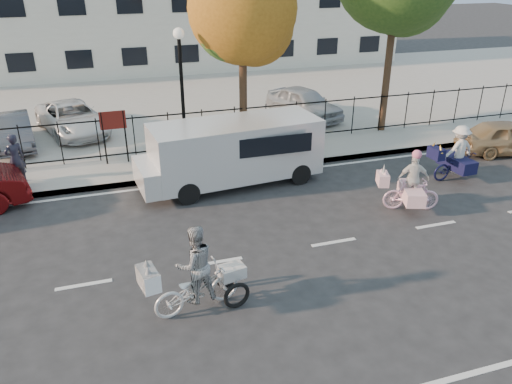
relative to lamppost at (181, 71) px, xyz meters
name	(u,v)px	position (x,y,z in m)	size (l,w,h in m)	color
ground	(218,262)	(-0.50, -6.80, -3.11)	(120.00, 120.00, 0.00)	#333334
road_markings	(217,262)	(-0.50, -6.80, -3.11)	(60.00, 9.52, 0.01)	silver
curb	(181,178)	(-0.50, -1.75, -3.04)	(60.00, 0.10, 0.15)	#A8A399
sidewalk	(176,166)	(-0.50, -0.70, -3.04)	(60.00, 2.20, 0.15)	#A8A399
parking_lot	(147,101)	(-0.50, 8.20, -3.04)	(60.00, 15.60, 0.15)	#A8A399
iron_fence	(169,133)	(-0.50, 0.40, -2.21)	(58.00, 0.06, 1.50)	black
building	(125,18)	(-0.50, 18.20, -0.11)	(34.00, 10.00, 6.00)	silver
lamppost	(181,71)	(0.00, 0.00, 0.00)	(0.36, 0.36, 4.33)	black
street_sign	(114,127)	(-2.35, 0.00, -1.70)	(0.85, 0.06, 1.80)	black
zebra_trike	(196,278)	(-1.27, -8.33, -2.39)	(2.20, 1.12, 1.88)	white
unicorn_bike	(411,188)	(5.31, -5.77, -2.45)	(1.82, 1.32, 1.80)	#FFC2DE
bull_bike	(457,158)	(7.96, -4.29, -2.40)	(1.92, 1.32, 1.77)	#101237
white_van	(233,150)	(1.05, -2.51, -2.01)	(5.80, 2.39, 2.00)	silver
gold_sedan	(509,137)	(11.26, -2.91, -2.50)	(1.45, 3.60, 1.23)	tan
pedestrian	(15,159)	(-5.36, -0.77, -2.18)	(0.57, 0.37, 1.57)	black
lot_car_b	(72,118)	(-3.81, 3.84, -2.36)	(2.00, 4.34, 1.21)	silver
lot_car_c	(13,131)	(-5.86, 2.84, -2.38)	(1.24, 3.56, 1.17)	#515359
lot_car_d	(304,103)	(5.72, 3.01, -2.30)	(1.55, 3.86, 1.32)	#A9ADB1
tree_mid	(246,14)	(2.41, 0.56, 1.65)	(3.72, 3.71, 6.81)	#442D1D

